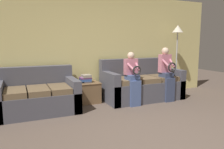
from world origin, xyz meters
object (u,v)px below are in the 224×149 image
at_px(child_right_seated, 167,72).
at_px(side_shelf, 86,92).
at_px(couch_side, 38,96).
at_px(floor_lamp, 177,37).
at_px(child_left_seated, 133,76).
at_px(couch_main, 141,85).
at_px(book_stack, 86,79).

bearing_deg(child_right_seated, side_shelf, 161.46).
bearing_deg(couch_side, child_right_seated, -6.85).
bearing_deg(floor_lamp, couch_side, -176.94).
bearing_deg(side_shelf, child_left_seated, -34.81).
height_order(couch_main, child_right_seated, child_right_seated).
distance_m(child_right_seated, floor_lamp, 1.23).
height_order(side_shelf, book_stack, book_stack).
relative_size(couch_side, child_left_seated, 1.31).
bearing_deg(child_left_seated, side_shelf, 145.19).
distance_m(child_left_seated, floor_lamp, 1.95).
xyz_separation_m(couch_side, child_left_seated, (1.98, -0.36, 0.34)).
xyz_separation_m(couch_main, child_left_seated, (-0.46, -0.39, 0.30)).
height_order(child_left_seated, side_shelf, child_left_seated).
bearing_deg(couch_side, couch_main, 0.73).
relative_size(couch_side, floor_lamp, 0.84).
bearing_deg(side_shelf, couch_main, -9.53).
bearing_deg(couch_main, child_right_seated, -39.41).
height_order(book_stack, floor_lamp, floor_lamp).
relative_size(side_shelf, book_stack, 2.25).
height_order(couch_side, floor_lamp, floor_lamp).
height_order(child_right_seated, side_shelf, child_right_seated).
height_order(couch_main, floor_lamp, floor_lamp).
bearing_deg(floor_lamp, child_right_seated, -143.44).
xyz_separation_m(child_right_seated, book_stack, (-1.81, 0.61, -0.14)).
bearing_deg(child_left_seated, couch_main, 39.91).
distance_m(child_left_seated, book_stack, 1.08).
height_order(couch_main, book_stack, couch_main).
xyz_separation_m(couch_main, side_shelf, (-1.34, 0.23, -0.10)).
relative_size(couch_main, floor_lamp, 1.04).
relative_size(couch_side, book_stack, 5.90).
height_order(couch_side, child_right_seated, child_right_seated).
bearing_deg(book_stack, couch_main, -9.68).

